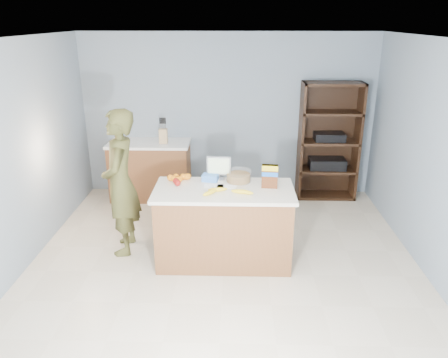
{
  "coord_description": "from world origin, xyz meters",
  "views": [
    {
      "loc": [
        0.13,
        -4.2,
        2.69
      ],
      "look_at": [
        0.0,
        0.35,
        1.0
      ],
      "focal_mm": 35.0,
      "sensor_mm": 36.0,
      "label": 1
    }
  ],
  "objects_px": {
    "counter_peninsula": "(224,228)",
    "cereal_box": "(270,175)",
    "shelving_unit": "(328,143)",
    "tv": "(219,167)",
    "person": "(121,183)"
  },
  "relations": [
    {
      "from": "counter_peninsula",
      "to": "person",
      "type": "relative_size",
      "value": 0.9
    },
    {
      "from": "counter_peninsula",
      "to": "cereal_box",
      "type": "bearing_deg",
      "value": 6.37
    },
    {
      "from": "person",
      "to": "tv",
      "type": "distance_m",
      "value": 1.16
    },
    {
      "from": "person",
      "to": "cereal_box",
      "type": "xyz_separation_m",
      "value": [
        1.72,
        -0.17,
        0.18
      ]
    },
    {
      "from": "counter_peninsula",
      "to": "shelving_unit",
      "type": "height_order",
      "value": "shelving_unit"
    },
    {
      "from": "counter_peninsula",
      "to": "tv",
      "type": "xyz_separation_m",
      "value": [
        -0.07,
        0.3,
        0.64
      ]
    },
    {
      "from": "tv",
      "to": "cereal_box",
      "type": "relative_size",
      "value": 1.06
    },
    {
      "from": "counter_peninsula",
      "to": "person",
      "type": "distance_m",
      "value": 1.32
    },
    {
      "from": "counter_peninsula",
      "to": "cereal_box",
      "type": "relative_size",
      "value": 5.86
    },
    {
      "from": "tv",
      "to": "cereal_box",
      "type": "distance_m",
      "value": 0.62
    },
    {
      "from": "shelving_unit",
      "to": "tv",
      "type": "distance_m",
      "value": 2.39
    },
    {
      "from": "counter_peninsula",
      "to": "cereal_box",
      "type": "height_order",
      "value": "cereal_box"
    },
    {
      "from": "cereal_box",
      "to": "counter_peninsula",
      "type": "bearing_deg",
      "value": -173.63
    },
    {
      "from": "person",
      "to": "cereal_box",
      "type": "height_order",
      "value": "person"
    },
    {
      "from": "shelving_unit",
      "to": "tv",
      "type": "height_order",
      "value": "shelving_unit"
    }
  ]
}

